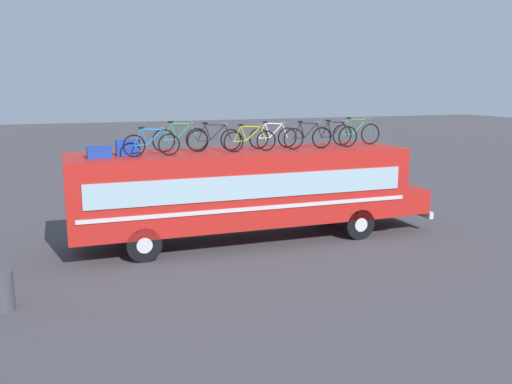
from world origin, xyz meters
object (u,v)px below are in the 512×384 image
(rooftop_bicycle_1, at_px, (152,144))
(rooftop_bicycle_7, at_px, (335,136))
(rooftop_bicycle_6, at_px, (308,137))
(luggage_bag_1, at_px, (99,152))
(rooftop_bicycle_3, at_px, (214,139))
(rooftop_bicycle_5, at_px, (273,137))
(rooftop_bicycle_4, at_px, (250,140))
(rooftop_bicycle_2, at_px, (180,139))
(trash_bin, at_px, (1,291))
(rooftop_bicycle_8, at_px, (356,133))
(bus, at_px, (247,187))
(luggage_bag_2, at_px, (128,147))

(rooftop_bicycle_1, relative_size, rooftop_bicycle_7, 1.00)
(rooftop_bicycle_6, bearing_deg, luggage_bag_1, 179.97)
(rooftop_bicycle_7, bearing_deg, rooftop_bicycle_3, 175.00)
(rooftop_bicycle_5, bearing_deg, rooftop_bicycle_4, -148.84)
(rooftop_bicycle_5, relative_size, rooftop_bicycle_7, 1.00)
(rooftop_bicycle_2, bearing_deg, trash_bin, -140.88)
(rooftop_bicycle_8, xyz_separation_m, trash_bin, (-11.05, -3.84, -2.86))
(luggage_bag_1, xyz_separation_m, rooftop_bicycle_4, (4.52, -0.05, 0.20))
(rooftop_bicycle_7, bearing_deg, bus, 175.54)
(luggage_bag_1, distance_m, luggage_bag_2, 0.90)
(rooftop_bicycle_5, relative_size, rooftop_bicycle_8, 0.91)
(bus, distance_m, rooftop_bicycle_6, 2.53)
(rooftop_bicycle_1, bearing_deg, luggage_bag_2, 142.06)
(rooftop_bicycle_1, relative_size, rooftop_bicycle_2, 0.94)
(rooftop_bicycle_5, distance_m, rooftop_bicycle_7, 2.05)
(rooftop_bicycle_1, distance_m, trash_bin, 5.79)
(bus, height_order, rooftop_bicycle_2, rooftop_bicycle_2)
(rooftop_bicycle_2, xyz_separation_m, trash_bin, (-4.97, -4.04, -2.86))
(trash_bin, bearing_deg, bus, 27.30)
(rooftop_bicycle_2, relative_size, rooftop_bicycle_4, 1.03)
(rooftop_bicycle_1, distance_m, rooftop_bicycle_3, 2.12)
(rooftop_bicycle_4, distance_m, rooftop_bicycle_8, 4.10)
(rooftop_bicycle_5, bearing_deg, rooftop_bicycle_6, -30.52)
(rooftop_bicycle_8, bearing_deg, rooftop_bicycle_6, -166.09)
(rooftop_bicycle_3, xyz_separation_m, rooftop_bicycle_6, (3.00, -0.40, 0.00))
(bus, bearing_deg, trash_bin, -152.70)
(rooftop_bicycle_1, relative_size, rooftop_bicycle_3, 0.95)
(bus, distance_m, rooftop_bicycle_4, 1.58)
(bus, xyz_separation_m, rooftop_bicycle_2, (-2.04, 0.43, 1.58))
(luggage_bag_2, relative_size, rooftop_bicycle_2, 0.39)
(rooftop_bicycle_3, distance_m, rooftop_bicycle_7, 4.02)
(rooftop_bicycle_5, distance_m, rooftop_bicycle_8, 3.05)
(rooftop_bicycle_3, bearing_deg, rooftop_bicycle_7, -5.00)
(bus, relative_size, rooftop_bicycle_4, 6.92)
(luggage_bag_2, distance_m, rooftop_bicycle_2, 1.71)
(rooftop_bicycle_5, xyz_separation_m, trash_bin, (-8.01, -3.90, -2.83))
(rooftop_bicycle_2, relative_size, rooftop_bicycle_5, 1.06)
(bus, xyz_separation_m, luggage_bag_1, (-4.53, -0.28, 1.34))
(rooftop_bicycle_6, distance_m, trash_bin, 9.99)
(rooftop_bicycle_5, distance_m, rooftop_bicycle_6, 1.13)
(luggage_bag_1, distance_m, rooftop_bicycle_1, 1.49)
(rooftop_bicycle_8, height_order, trash_bin, rooftop_bicycle_8)
(bus, height_order, rooftop_bicycle_3, rooftop_bicycle_3)
(rooftop_bicycle_4, height_order, rooftop_bicycle_5, rooftop_bicycle_5)
(luggage_bag_1, bearing_deg, rooftop_bicycle_1, -6.72)
(luggage_bag_2, height_order, rooftop_bicycle_7, rooftop_bicycle_7)
(rooftop_bicycle_7, bearing_deg, rooftop_bicycle_4, -178.19)
(rooftop_bicycle_8, bearing_deg, rooftop_bicycle_3, -178.75)
(luggage_bag_2, relative_size, rooftop_bicycle_5, 0.41)
(bus, bearing_deg, luggage_bag_1, -176.45)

